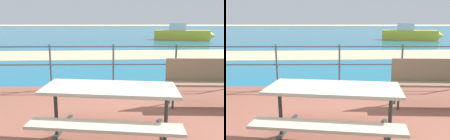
# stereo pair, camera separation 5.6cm
# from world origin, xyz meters

# --- Properties ---
(sea_water) EXTENTS (90.00, 90.00, 0.01)m
(sea_water) POSITION_xyz_m (0.00, 40.00, 0.01)
(sea_water) COLOR #196B8E
(sea_water) RESTS_ON ground
(beach_strip) EXTENTS (54.09, 5.35, 0.01)m
(beach_strip) POSITION_xyz_m (0.00, 8.50, 0.01)
(beach_strip) COLOR tan
(beach_strip) RESTS_ON ground
(picnic_table) EXTENTS (1.88, 1.56, 0.74)m
(picnic_table) POSITION_xyz_m (-0.12, 0.01, 0.63)
(picnic_table) COLOR tan
(picnic_table) RESTS_ON patio_paving
(park_bench) EXTENTS (1.53, 0.47, 0.89)m
(park_bench) POSITION_xyz_m (1.73, 1.25, 0.60)
(park_bench) COLOR #7A6047
(park_bench) RESTS_ON patio_paving
(railing_fence) EXTENTS (5.94, 0.04, 1.06)m
(railing_fence) POSITION_xyz_m (0.00, 2.41, 0.73)
(railing_fence) COLOR #4C5156
(railing_fence) RESTS_ON patio_paving
(boat_near) EXTENTS (5.29, 2.42, 1.48)m
(boat_near) POSITION_xyz_m (6.59, 17.53, 0.54)
(boat_near) COLOR yellow
(boat_near) RESTS_ON sea_water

